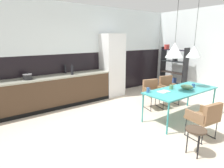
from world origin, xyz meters
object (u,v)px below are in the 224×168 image
Objects in this scene: fruit_bowl at (187,87)px; open_shelf_unit at (173,67)px; bottle_oil_tall at (72,70)px; cooking_pot at (28,77)px; pendant_lamp_over_table_near at (175,50)px; refrigerator_column at (112,65)px; mug_white_ceramic at (148,90)px; mug_dark_espresso at (171,87)px; side_stool at (196,132)px; armchair_near_window at (152,90)px; dining_table at (181,91)px; armchair_corner_seat at (168,87)px; open_book at (164,92)px; pendant_lamp_over_table_far at (194,52)px; mug_tall_blue at (193,86)px; armchair_head_of_table at (206,116)px; bottle_wine_green at (65,70)px.

open_shelf_unit is (1.90, 1.80, 0.09)m from fruit_bowl.
cooking_pot is at bearing 176.84° from bottle_oil_tall.
cooking_pot is at bearing 135.20° from pendant_lamp_over_table_near.
bottle_oil_tall is at bearing -175.38° from refrigerator_column.
pendant_lamp_over_table_near is at bearing -35.00° from mug_white_ceramic.
mug_dark_espresso reaches higher than side_stool.
armchair_near_window is (0.19, -1.66, -0.52)m from refrigerator_column.
pendant_lamp_over_table_near reaches higher than dining_table.
armchair_corner_seat is 1.72m from open_shelf_unit.
bottle_oil_tall is (-1.21, 2.30, 0.30)m from open_book.
mug_dark_espresso is 0.09× the size of pendant_lamp_over_table_far.
armchair_corner_seat is 2.92× the size of fruit_bowl.
dining_table is 15.49× the size of mug_tall_blue.
pendant_lamp_over_table_near is at bearing 48.94° from armchair_corner_seat.
mug_white_ceramic reaches higher than side_stool.
fruit_bowl reaches higher than armchair_head_of_table.
bottle_oil_tall reaches higher than mug_tall_blue.
armchair_corner_seat is at bearing -34.67° from bottle_oil_tall.
bottle_oil_tall is 3.79m from open_shelf_unit.
bottle_wine_green is at bearing 100.19° from bottle_oil_tall.
side_stool is at bearing -146.67° from mug_tall_blue.
mug_white_ceramic is at bearing -68.94° from bottle_wine_green.
fruit_bowl is at bearing -46.65° from open_shelf_unit.
bottle_oil_tall is 0.18× the size of open_shelf_unit.
mug_tall_blue is at bearing -76.27° from refrigerator_column.
open_book is 2.17× the size of mug_white_ceramic.
refrigerator_column is 2.68m from mug_tall_blue.
open_book is (-0.29, -2.42, -0.30)m from refrigerator_column.
bottle_oil_tall reaches higher than armchair_corner_seat.
pendant_lamp_over_table_near is (0.11, -0.12, 0.94)m from open_book.
refrigerator_column is 16.62× the size of mug_tall_blue.
pendant_lamp_over_table_far is (0.59, -2.53, 0.57)m from refrigerator_column.
side_stool is 4.22m from open_shelf_unit.
cooking_pot is 4.97m from open_shelf_unit.
side_stool is 0.28× the size of open_shelf_unit.
bottle_wine_green is (-1.56, 0.23, -0.03)m from refrigerator_column.
pendant_lamp_over_table_far is at bearing -49.13° from bottle_oil_tall.
mug_tall_blue is (0.43, -0.04, 0.09)m from dining_table.
open_shelf_unit is at bearing 46.35° from pendant_lamp_over_table_far.
mug_white_ceramic is 0.25× the size of side_stool.
open_book is 0.55× the size of side_stool.
open_book is 0.19× the size of pendant_lamp_over_table_near.
side_stool is (-0.29, -1.36, -0.35)m from mug_white_ceramic.
bottle_wine_green is at bearing 99.76° from side_stool.
mug_dark_espresso reaches higher than dining_table.
armchair_head_of_table is at bearing 15.64° from side_stool.
pendant_lamp_over_table_far is at bearing -43.65° from open_shelf_unit.
bottle_wine_green is (-1.75, 1.89, 0.49)m from armchair_near_window.
armchair_near_window is at bearing 90.91° from dining_table.
refrigerator_column is at bearing 83.13° from open_book.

